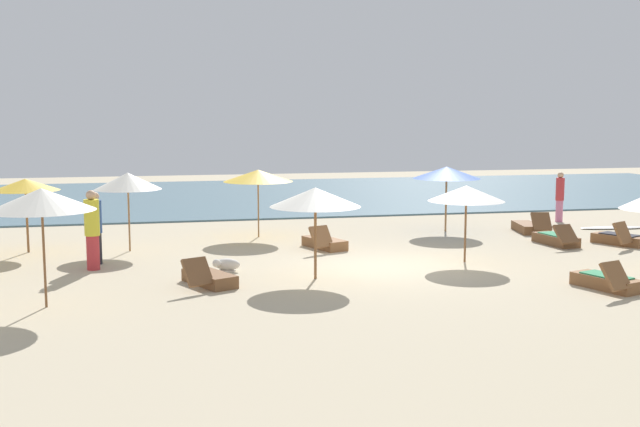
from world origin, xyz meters
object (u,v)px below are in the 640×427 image
at_px(umbrella_1, 315,197).
at_px(umbrella_5, 41,200).
at_px(lounger_4, 607,281).
at_px(surfboard, 613,228).
at_px(person_1, 92,230).
at_px(lounger_1, 208,278).
at_px(lounger_3, 620,239).
at_px(dog, 226,264).
at_px(lounger_6, 528,227).
at_px(umbrella_7, 447,173).
at_px(umbrella_8, 25,185).
at_px(person_0, 96,227).
at_px(umbrella_4, 466,193).
at_px(umbrella_6, 258,176).
at_px(umbrella_2, 128,181).
at_px(lounger_0, 324,243).
at_px(person_2, 560,196).
at_px(lounger_5, 557,239).

relative_size(umbrella_1, umbrella_5, 0.90).
relative_size(umbrella_1, lounger_4, 1.19).
bearing_deg(umbrella_1, surfboard, 26.05).
distance_m(umbrella_1, person_1, 5.58).
xyz_separation_m(lounger_1, person_1, (-2.60, 2.35, 0.82)).
relative_size(lounger_3, dog, 2.41).
bearing_deg(lounger_6, umbrella_7, 162.93).
distance_m(umbrella_8, person_0, 3.01).
bearing_deg(lounger_3, umbrella_7, 138.30).
relative_size(umbrella_4, umbrella_6, 0.93).
xyz_separation_m(lounger_3, surfboard, (1.66, 2.86, -0.14)).
bearing_deg(umbrella_2, umbrella_4, -22.52).
bearing_deg(umbrella_1, lounger_3, 15.38).
distance_m(lounger_4, person_1, 11.93).
xyz_separation_m(umbrella_6, lounger_4, (6.35, -8.75, -1.71)).
relative_size(umbrella_6, lounger_1, 1.21).
xyz_separation_m(lounger_1, surfboard, (13.69, 5.64, -0.14)).
distance_m(lounger_0, lounger_1, 5.35).
bearing_deg(dog, umbrella_6, 73.46).
xyz_separation_m(lounger_4, person_2, (4.42, 9.79, 0.72)).
xyz_separation_m(umbrella_6, person_2, (10.76, 1.04, -0.99)).
distance_m(lounger_4, lounger_6, 8.11).
height_order(umbrella_4, lounger_4, umbrella_4).
relative_size(umbrella_5, person_0, 1.28).
height_order(umbrella_7, lounger_3, umbrella_7).
bearing_deg(dog, person_2, 26.45).
bearing_deg(umbrella_7, person_1, -159.66).
distance_m(umbrella_6, lounger_3, 10.80).
height_order(umbrella_7, person_2, umbrella_7).
height_order(umbrella_6, lounger_0, umbrella_6).
distance_m(umbrella_4, person_1, 9.30).
distance_m(umbrella_8, lounger_1, 7.07).
distance_m(lounger_3, surfboard, 3.31).
height_order(person_2, surfboard, person_2).
relative_size(umbrella_2, lounger_6, 1.23).
bearing_deg(person_0, surfboard, 9.00).
relative_size(umbrella_8, person_2, 1.16).
bearing_deg(person_0, lounger_5, 0.36).
bearing_deg(umbrella_8, umbrella_5, -79.09).
height_order(umbrella_1, umbrella_8, umbrella_1).
xyz_separation_m(umbrella_1, lounger_1, (-2.45, -0.15, -1.72)).
xyz_separation_m(umbrella_1, lounger_6, (8.13, 5.39, -1.72)).
distance_m(umbrella_7, person_2, 4.97).
height_order(umbrella_1, lounger_6, umbrella_1).
xyz_separation_m(umbrella_5, lounger_1, (3.25, 1.26, -1.96)).
bearing_deg(lounger_5, person_0, -179.64).
height_order(umbrella_7, lounger_1, umbrella_7).
distance_m(lounger_1, person_2, 14.86).
relative_size(umbrella_2, person_1, 1.11).
height_order(lounger_3, dog, lounger_3).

